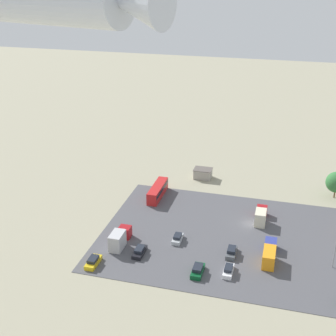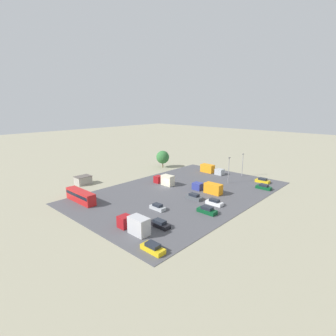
{
  "view_description": "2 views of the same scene",
  "coord_description": "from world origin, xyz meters",
  "px_view_note": "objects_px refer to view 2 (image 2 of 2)",
  "views": [
    {
      "loc": [
        -5.96,
        92.57,
        53.79
      ],
      "look_at": [
        10.69,
        31.42,
        25.96
      ],
      "focal_mm": 50.0,
      "sensor_mm": 36.0,
      "label": 1
    },
    {
      "loc": [
        56.1,
        52.89,
        24.85
      ],
      "look_at": [
        2.59,
        3.63,
        7.2
      ],
      "focal_mm": 28.0,
      "sensor_mm": 36.0,
      "label": 2
    }
  ],
  "objects_px": {
    "parked_car_0": "(263,181)",
    "parked_truck_0": "(211,169)",
    "parked_car_4": "(160,224)",
    "parked_car_7": "(158,207)",
    "parked_truck_2": "(209,188)",
    "parked_truck_3": "(135,224)",
    "parked_car_6": "(214,202)",
    "parked_car_3": "(264,187)",
    "parked_car_2": "(153,248)",
    "shed_building": "(83,180)",
    "parked_car_1": "(194,197)",
    "bus": "(81,196)",
    "parked_truck_1": "(165,180)",
    "parked_car_5": "(207,210)"
  },
  "relations": [
    {
      "from": "parked_truck_2",
      "to": "parked_car_3",
      "type": "bearing_deg",
      "value": -36.99
    },
    {
      "from": "parked_car_4",
      "to": "parked_truck_3",
      "type": "height_order",
      "value": "parked_truck_3"
    },
    {
      "from": "parked_car_3",
      "to": "parked_truck_1",
      "type": "bearing_deg",
      "value": -56.13
    },
    {
      "from": "parked_car_0",
      "to": "parked_truck_0",
      "type": "xyz_separation_m",
      "value": [
        0.85,
        -19.5,
        0.7
      ]
    },
    {
      "from": "shed_building",
      "to": "bus",
      "type": "height_order",
      "value": "bus"
    },
    {
      "from": "parked_car_5",
      "to": "parked_truck_3",
      "type": "bearing_deg",
      "value": 163.49
    },
    {
      "from": "parked_car_0",
      "to": "parked_truck_0",
      "type": "height_order",
      "value": "parked_truck_0"
    },
    {
      "from": "parked_car_1",
      "to": "parked_car_7",
      "type": "bearing_deg",
      "value": 169.43
    },
    {
      "from": "parked_car_7",
      "to": "parked_truck_2",
      "type": "distance_m",
      "value": 19.2
    },
    {
      "from": "parked_truck_0",
      "to": "parked_truck_2",
      "type": "bearing_deg",
      "value": 32.1
    },
    {
      "from": "parked_car_5",
      "to": "parked_truck_1",
      "type": "distance_m",
      "value": 24.72
    },
    {
      "from": "parked_car_1",
      "to": "parked_car_4",
      "type": "distance_m",
      "value": 18.44
    },
    {
      "from": "parked_car_0",
      "to": "parked_car_4",
      "type": "bearing_deg",
      "value": -3.15
    },
    {
      "from": "bus",
      "to": "parked_truck_0",
      "type": "bearing_deg",
      "value": 170.26
    },
    {
      "from": "parked_truck_2",
      "to": "parked_car_6",
      "type": "bearing_deg",
      "value": -137.4
    },
    {
      "from": "shed_building",
      "to": "parked_car_0",
      "type": "xyz_separation_m",
      "value": [
        -40.34,
        41.79,
        -0.61
      ]
    },
    {
      "from": "parked_car_1",
      "to": "parked_truck_2",
      "type": "height_order",
      "value": "parked_truck_2"
    },
    {
      "from": "parked_car_2",
      "to": "parked_car_3",
      "type": "xyz_separation_m",
      "value": [
        -46.7,
        -0.2,
        0.01
      ]
    },
    {
      "from": "parked_car_7",
      "to": "parked_car_6",
      "type": "bearing_deg",
      "value": 145.09
    },
    {
      "from": "parked_truck_1",
      "to": "parked_car_2",
      "type": "bearing_deg",
      "value": -139.83
    },
    {
      "from": "parked_car_2",
      "to": "parked_car_3",
      "type": "distance_m",
      "value": 46.7
    },
    {
      "from": "parked_car_3",
      "to": "parked_truck_0",
      "type": "bearing_deg",
      "value": -103.52
    },
    {
      "from": "bus",
      "to": "parked_truck_0",
      "type": "xyz_separation_m",
      "value": [
        -48.2,
        8.27,
        -0.29
      ]
    },
    {
      "from": "parked_car_6",
      "to": "parked_truck_2",
      "type": "xyz_separation_m",
      "value": [
        -7.09,
        -6.52,
        0.73
      ]
    },
    {
      "from": "parked_car_3",
      "to": "parked_car_4",
      "type": "relative_size",
      "value": 0.95
    },
    {
      "from": "parked_car_2",
      "to": "parked_car_7",
      "type": "xyz_separation_m",
      "value": [
        -13.74,
        -12.5,
        -0.02
      ]
    },
    {
      "from": "parked_car_0",
      "to": "parked_car_3",
      "type": "distance_m",
      "value": 6.97
    },
    {
      "from": "parked_truck_2",
      "to": "parked_truck_1",
      "type": "bearing_deg",
      "value": 101.38
    },
    {
      "from": "shed_building",
      "to": "parked_car_6",
      "type": "distance_m",
      "value": 42.97
    },
    {
      "from": "parked_car_0",
      "to": "parked_truck_2",
      "type": "xyz_separation_m",
      "value": [
        20.14,
        -7.4,
        0.71
      ]
    },
    {
      "from": "parked_car_4",
      "to": "parked_car_7",
      "type": "distance_m",
      "value": 9.16
    },
    {
      "from": "parked_car_0",
      "to": "parked_truck_3",
      "type": "bearing_deg",
      "value": -5.11
    },
    {
      "from": "bus",
      "to": "parked_car_4",
      "type": "distance_m",
      "value": 25.56
    },
    {
      "from": "parked_truck_0",
      "to": "parked_truck_1",
      "type": "bearing_deg",
      "value": -6.4
    },
    {
      "from": "shed_building",
      "to": "parked_car_4",
      "type": "distance_m",
      "value": 39.62
    },
    {
      "from": "parked_car_6",
      "to": "parked_truck_1",
      "type": "bearing_deg",
      "value": 78.87
    },
    {
      "from": "parked_truck_3",
      "to": "parked_truck_1",
      "type": "bearing_deg",
      "value": 32.59
    },
    {
      "from": "parked_truck_1",
      "to": "parked_truck_3",
      "type": "bearing_deg",
      "value": -147.41
    },
    {
      "from": "shed_building",
      "to": "bus",
      "type": "xyz_separation_m",
      "value": [
        8.71,
        14.02,
        0.38
      ]
    },
    {
      "from": "bus",
      "to": "parked_truck_3",
      "type": "bearing_deg",
      "value": 86.62
    },
    {
      "from": "shed_building",
      "to": "parked_car_1",
      "type": "distance_m",
      "value": 37.0
    },
    {
      "from": "parked_car_6",
      "to": "parked_car_3",
      "type": "bearing_deg",
      "value": -10.61
    },
    {
      "from": "parked_car_0",
      "to": "parked_car_2",
      "type": "relative_size",
      "value": 0.97
    },
    {
      "from": "parked_car_0",
      "to": "parked_truck_3",
      "type": "relative_size",
      "value": 0.58
    },
    {
      "from": "parked_truck_2",
      "to": "parked_car_7",
      "type": "bearing_deg",
      "value": 174.43
    },
    {
      "from": "parked_car_1",
      "to": "parked_car_4",
      "type": "xyz_separation_m",
      "value": [
        17.86,
        4.58,
        -0.04
      ]
    },
    {
      "from": "parked_car_3",
      "to": "parked_truck_0",
      "type": "distance_m",
      "value": 23.2
    },
    {
      "from": "parked_car_3",
      "to": "parked_car_6",
      "type": "xyz_separation_m",
      "value": [
        20.95,
        -3.93,
        -0.02
      ]
    },
    {
      "from": "parked_car_0",
      "to": "parked_truck_1",
      "type": "relative_size",
      "value": 0.61
    },
    {
      "from": "shed_building",
      "to": "parked_truck_3",
      "type": "height_order",
      "value": "parked_truck_3"
    }
  ]
}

